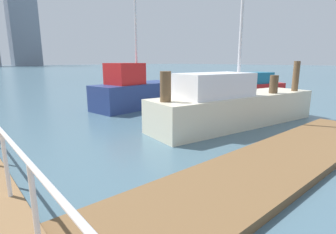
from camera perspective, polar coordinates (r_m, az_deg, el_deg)
ground_plane at (r=12.44m, az=-22.68°, el=-0.09°), size 300.00×300.00×0.00m
floating_dock at (r=6.79m, az=22.79°, el=-9.18°), size 11.14×2.00×0.18m
dock_piling_1 at (r=11.33m, az=22.04°, el=3.73°), size 0.33×0.33×1.90m
dock_piling_2 at (r=8.30m, az=-0.54°, el=2.64°), size 0.35×0.35×2.14m
dock_piling_3 at (r=12.51m, az=26.10°, el=5.38°), size 0.26×0.26×2.45m
moored_boat_0 at (r=18.04m, az=15.92°, el=6.02°), size 7.27×3.16×1.69m
moored_boat_2 at (r=10.31m, az=14.12°, el=2.57°), size 7.59×2.73×6.89m
moored_boat_3 at (r=13.89m, az=-7.22°, el=5.69°), size 5.20×2.51×9.28m
skyline_tower_4 at (r=151.79m, az=-29.45°, el=18.45°), size 13.35×7.89×45.32m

